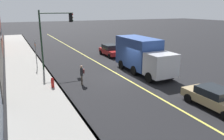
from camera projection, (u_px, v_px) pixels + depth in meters
name	position (u px, v px, depth m)	size (l,w,h in m)	color
ground	(121.00, 76.00, 20.75)	(200.00, 200.00, 0.00)	black
sidewalk_slab	(34.00, 88.00, 17.49)	(80.00, 3.93, 0.15)	gray
curb_edge	(57.00, 84.00, 18.27)	(80.00, 0.16, 0.15)	slate
lane_stripe_center	(121.00, 76.00, 20.74)	(80.00, 0.16, 0.01)	#D8CC4C
car_tan	(215.00, 98.00, 13.86)	(4.36, 1.89, 1.32)	tan
car_red	(111.00, 50.00, 29.60)	(4.23, 2.01, 1.47)	red
truck_blue	(142.00, 55.00, 21.47)	(7.37, 2.59, 3.36)	silver
pedestrian_with_backpack	(82.00, 73.00, 18.21)	(0.44, 0.44, 1.63)	brown
traffic_light_mast	(53.00, 30.00, 21.96)	(0.28, 3.41, 5.99)	#1E3823
street_sign_post	(36.00, 52.00, 22.73)	(0.60, 0.08, 3.09)	slate
fire_hydrant	(53.00, 83.00, 17.27)	(0.24, 0.24, 0.94)	red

